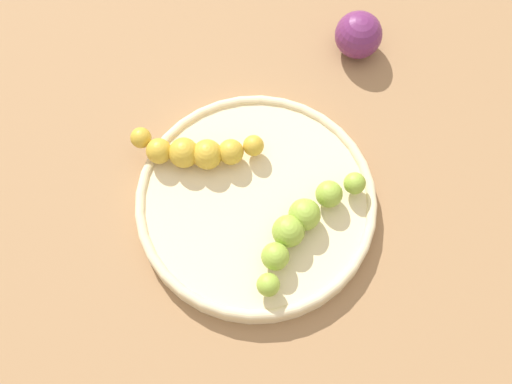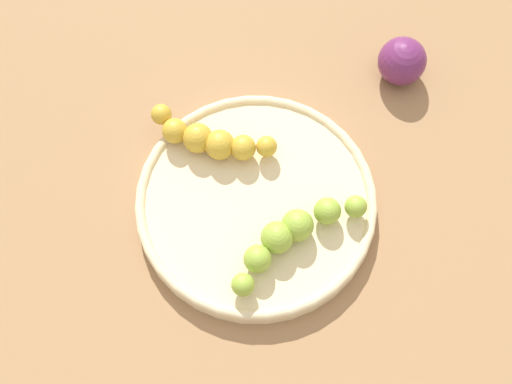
{
  "view_description": "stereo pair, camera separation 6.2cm",
  "coord_description": "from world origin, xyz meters",
  "px_view_note": "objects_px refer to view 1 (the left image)",
  "views": [
    {
      "loc": [
        0.11,
        -0.22,
        0.61
      ],
      "look_at": [
        0.0,
        0.0,
        0.04
      ],
      "focal_mm": 45.5,
      "sensor_mm": 36.0,
      "label": 1
    },
    {
      "loc": [
        0.16,
        -0.19,
        0.61
      ],
      "look_at": [
        0.0,
        0.0,
        0.04
      ],
      "focal_mm": 45.5,
      "sensor_mm": 36.0,
      "label": 2
    }
  ],
  "objects_px": {
    "fruit_bowl": "(256,202)",
    "banana_spotted": "(196,150)",
    "banana_green": "(302,224)",
    "plum_purple": "(358,35)"
  },
  "relations": [
    {
      "from": "fruit_bowl",
      "to": "banana_spotted",
      "type": "distance_m",
      "value": 0.08
    },
    {
      "from": "fruit_bowl",
      "to": "banana_spotted",
      "type": "xyz_separation_m",
      "value": [
        -0.07,
        0.02,
        0.02
      ]
    },
    {
      "from": "banana_green",
      "to": "banana_spotted",
      "type": "xyz_separation_m",
      "value": [
        -0.13,
        0.03,
        -0.0
      ]
    },
    {
      "from": "banana_spotted",
      "to": "plum_purple",
      "type": "xyz_separation_m",
      "value": [
        0.09,
        0.21,
        -0.01
      ]
    },
    {
      "from": "plum_purple",
      "to": "fruit_bowl",
      "type": "bearing_deg",
      "value": -94.78
    },
    {
      "from": "banana_green",
      "to": "banana_spotted",
      "type": "relative_size",
      "value": 1.18
    },
    {
      "from": "fruit_bowl",
      "to": "banana_green",
      "type": "relative_size",
      "value": 1.6
    },
    {
      "from": "fruit_bowl",
      "to": "banana_green",
      "type": "bearing_deg",
      "value": -10.5
    },
    {
      "from": "fruit_bowl",
      "to": "banana_green",
      "type": "distance_m",
      "value": 0.06
    },
    {
      "from": "banana_green",
      "to": "banana_spotted",
      "type": "bearing_deg",
      "value": 2.75
    }
  ]
}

